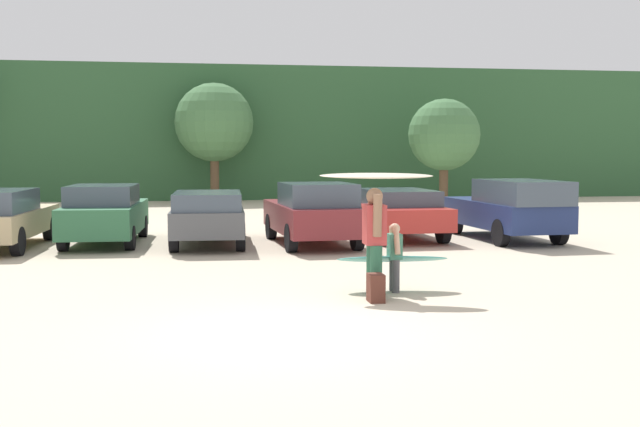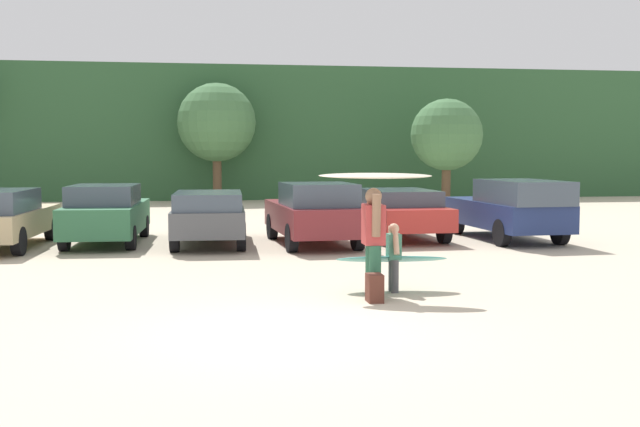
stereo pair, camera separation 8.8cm
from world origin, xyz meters
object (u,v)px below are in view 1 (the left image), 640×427
object	(u,v)px
parked_car_dark_gray	(208,215)
backpack_dropped	(376,288)
parked_car_forest_green	(105,213)
surfboard_cream	(376,176)
person_adult	(374,235)
surfboard_teal	(392,259)
person_child	(395,253)
parked_car_red	(396,211)
parked_car_maroon	(313,213)
parked_car_navy	(509,208)

from	to	relation	value
parked_car_dark_gray	backpack_dropped	size ratio (longest dim) A/B	10.19
parked_car_forest_green	surfboard_cream	world-z (taller)	surfboard_cream
person_adult	surfboard_teal	size ratio (longest dim) A/B	0.91
parked_car_dark_gray	backpack_dropped	distance (m)	8.41
parked_car_forest_green	surfboard_teal	world-z (taller)	parked_car_forest_green
parked_car_forest_green	parked_car_dark_gray	size ratio (longest dim) A/B	1.00
person_adult	person_child	size ratio (longest dim) A/B	1.53
parked_car_forest_green	surfboard_teal	bearing A→B (deg)	-141.83
parked_car_red	surfboard_cream	bearing A→B (deg)	160.68
backpack_dropped	surfboard_teal	bearing A→B (deg)	61.36
parked_car_forest_green	parked_car_maroon	distance (m)	5.37
parked_car_red	person_child	size ratio (longest dim) A/B	3.95
parked_car_navy	person_child	xyz separation A→B (m)	(-5.02, -7.00, -0.21)
parked_car_red	parked_car_navy	distance (m)	3.04
surfboard_teal	backpack_dropped	xyz separation A→B (m)	(-0.52, -0.95, -0.32)
person_adult	person_child	xyz separation A→B (m)	(0.43, 0.31, -0.35)
parked_car_red	person_adult	world-z (taller)	person_adult
parked_car_forest_green	person_child	xyz separation A→B (m)	(5.60, -7.92, -0.13)
backpack_dropped	surfboard_cream	bearing A→B (deg)	77.47
surfboard_teal	parked_car_dark_gray	bearing A→B (deg)	-61.62
parked_car_dark_gray	surfboard_cream	size ratio (longest dim) A/B	2.34
parked_car_dark_gray	parked_car_navy	bearing A→B (deg)	-89.02
parked_car_navy	person_adult	world-z (taller)	person_adult
parked_car_forest_green	parked_car_dark_gray	bearing A→B (deg)	-103.20
parked_car_navy	person_adult	distance (m)	9.12
parked_car_forest_green	person_adult	bearing A→B (deg)	-145.29
parked_car_maroon	parked_car_dark_gray	bearing A→B (deg)	78.29
parked_car_maroon	surfboard_teal	xyz separation A→B (m)	(0.34, -6.69, -0.28)
parked_car_red	backpack_dropped	world-z (taller)	parked_car_red
parked_car_maroon	backpack_dropped	bearing A→B (deg)	175.23
parked_car_navy	backpack_dropped	bearing A→B (deg)	141.87
surfboard_cream	person_adult	bearing A→B (deg)	85.90
backpack_dropped	person_adult	bearing A→B (deg)	79.58
parked_car_red	person_child	distance (m)	8.30
parked_car_forest_green	parked_car_navy	distance (m)	10.67
parked_car_maroon	surfboard_teal	distance (m)	6.71
parked_car_red	parked_car_maroon	bearing A→B (deg)	113.69
parked_car_navy	surfboard_cream	xyz separation A→B (m)	(-5.40, -7.19, 1.11)
person_child	surfboard_teal	world-z (taller)	person_child
parked_car_dark_gray	parked_car_maroon	size ratio (longest dim) A/B	1.01
parked_car_maroon	parked_car_navy	distance (m)	5.38
parked_car_forest_green	backpack_dropped	world-z (taller)	parked_car_forest_green
parked_car_forest_green	surfboard_teal	size ratio (longest dim) A/B	2.33
backpack_dropped	parked_car_dark_gray	bearing A→B (deg)	107.06
parked_car_dark_gray	parked_car_red	distance (m)	5.21
parked_car_maroon	person_child	distance (m)	6.81
parked_car_dark_gray	surfboard_cream	world-z (taller)	surfboard_cream
backpack_dropped	person_child	bearing A→B (deg)	57.86
parked_car_red	parked_car_navy	xyz separation A→B (m)	(2.87, -1.01, 0.12)
surfboard_cream	backpack_dropped	bearing A→B (deg)	94.49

